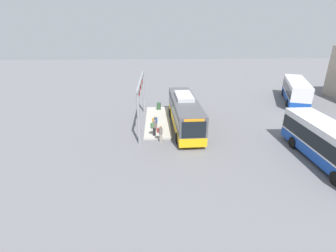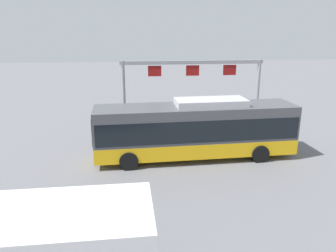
% 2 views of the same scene
% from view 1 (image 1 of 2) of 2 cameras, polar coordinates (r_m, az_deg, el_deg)
% --- Properties ---
extents(ground_plane, '(120.00, 120.00, 0.00)m').
position_cam_1_polar(ground_plane, '(27.32, 3.77, -0.21)').
color(ground_plane, slate).
extents(platform_curb, '(10.00, 2.80, 0.16)m').
position_cam_1_polar(platform_curb, '(28.81, -2.38, 1.20)').
color(platform_curb, '#B2ADA3').
rests_on(platform_curb, ground).
extents(bus_main, '(11.45, 2.97, 3.46)m').
position_cam_1_polar(bus_main, '(26.69, 3.86, 3.40)').
color(bus_main, '#EAAD14').
rests_on(bus_main, ground).
extents(bus_background_left, '(10.40, 5.93, 3.10)m').
position_cam_1_polar(bus_background_left, '(40.53, 27.35, 7.43)').
color(bus_background_left, '#1947AD').
rests_on(bus_background_left, ground).
extents(bus_background_right, '(9.77, 2.77, 3.10)m').
position_cam_1_polar(bus_background_right, '(23.37, 32.95, -3.17)').
color(bus_background_right, '#1947AD').
rests_on(bus_background_right, ground).
extents(person_boarding, '(0.54, 0.60, 1.67)m').
position_cam_1_polar(person_boarding, '(24.45, -3.24, -0.28)').
color(person_boarding, black).
rests_on(person_boarding, platform_curb).
extents(person_waiting_near, '(0.44, 0.59, 1.67)m').
position_cam_1_polar(person_waiting_near, '(23.43, -1.76, -1.71)').
color(person_waiting_near, gray).
rests_on(person_waiting_near, ground).
extents(person_waiting_mid, '(0.43, 0.58, 1.67)m').
position_cam_1_polar(person_waiting_mid, '(25.58, -2.88, 0.76)').
color(person_waiting_mid, slate).
rests_on(person_waiting_mid, platform_curb).
extents(platform_sign_gantry, '(9.86, 0.24, 5.20)m').
position_cam_1_polar(platform_sign_gantry, '(26.65, -6.23, 7.71)').
color(platform_sign_gantry, gray).
rests_on(platform_sign_gantry, ground).
extents(trash_bin, '(0.52, 0.52, 0.90)m').
position_cam_1_polar(trash_bin, '(32.40, -2.12, 4.59)').
color(trash_bin, '#2D5133').
rests_on(trash_bin, platform_curb).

